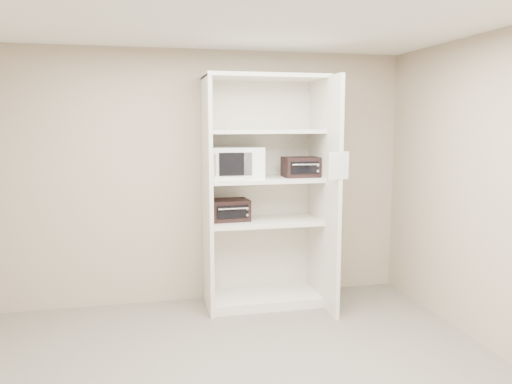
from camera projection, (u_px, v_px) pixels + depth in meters
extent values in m
cube|color=white|center=(234.00, 5.00, 3.26)|extent=(4.50, 4.00, 0.01)
cube|color=tan|center=(202.00, 178.00, 5.37)|extent=(4.50, 0.02, 2.70)
cube|color=tan|center=(354.00, 320.00, 1.51)|extent=(4.50, 0.02, 2.70)
cube|color=white|center=(208.00, 196.00, 5.09)|extent=(0.04, 0.60, 2.40)
cube|color=white|center=(324.00, 194.00, 5.21)|extent=(0.04, 0.90, 2.40)
cube|color=white|center=(258.00, 190.00, 5.52)|extent=(1.24, 0.02, 2.40)
cube|color=white|center=(264.00, 298.00, 5.40)|extent=(1.16, 0.56, 0.10)
cube|color=white|center=(264.00, 221.00, 5.28)|extent=(1.16, 0.56, 0.04)
cube|color=white|center=(264.00, 179.00, 5.22)|extent=(1.16, 0.56, 0.04)
cube|color=white|center=(264.00, 131.00, 5.15)|extent=(1.16, 0.56, 0.04)
cube|color=white|center=(264.00, 77.00, 5.07)|extent=(1.24, 0.60, 0.04)
cube|color=white|center=(237.00, 162.00, 5.16)|extent=(0.56, 0.45, 0.32)
cube|color=black|center=(301.00, 167.00, 5.26)|extent=(0.37, 0.27, 0.21)
cube|color=black|center=(229.00, 210.00, 5.23)|extent=(0.41, 0.32, 0.22)
cube|color=white|center=(339.00, 166.00, 4.72)|extent=(0.20, 0.02, 0.26)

